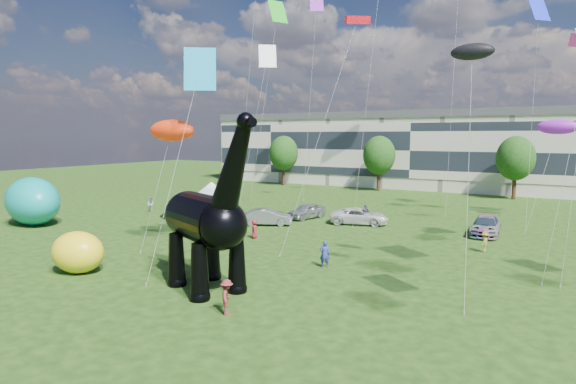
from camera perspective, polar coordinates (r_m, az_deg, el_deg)
The scene contains 15 objects.
ground at distance 27.46m, azimuth -4.41°, elevation -12.44°, with size 220.00×220.00×0.00m, color #16330C.
terrace_row at distance 86.34m, azimuth 15.30°, elevation 4.52°, with size 78.00×11.00×12.00m, color beige.
tree_far_left at distance 86.79m, azimuth -0.53°, elevation 4.96°, with size 5.20×5.20×9.44m.
tree_mid_left at distance 78.98m, azimuth 10.75°, elevation 4.66°, with size 5.20×5.20×9.44m.
tree_mid_right at distance 74.55m, azimuth 25.38°, elevation 4.01°, with size 5.20×5.20×9.44m.
dinosaur_sculpture at distance 28.92m, azimuth -10.27°, elevation -3.39°, with size 12.49×6.93×10.53m.
car_silver at distance 52.28m, azimuth 2.20°, elevation -2.26°, with size 1.95×4.86×1.66m, color silver.
car_grey at distance 48.46m, azimuth -2.48°, elevation -2.99°, with size 1.74×4.99×1.64m, color gray.
car_white at distance 49.47m, azimuth 8.43°, elevation -2.86°, with size 2.71×5.88×1.64m, color silver.
car_dark at distance 47.24m, azimuth 22.38°, elevation -3.73°, with size 2.35×5.78×1.68m, color #595960.
gazebo_left at distance 66.28m, azimuth -9.06°, elevation 0.51°, with size 4.63×4.63×2.71m.
inflatable_teal at distance 54.91m, azimuth -28.01°, elevation -0.95°, with size 7.73×4.83×4.83m, color #0D9E99.
inflatable_yellow at distance 34.65m, azimuth -23.65°, elevation -6.55°, with size 3.60×2.77×2.77m, color yellow.
visitors at distance 42.33m, azimuth 2.11°, elevation -4.34°, with size 47.69×41.03×1.86m.
kites at distance 44.57m, azimuth 28.76°, elevation 17.07°, with size 60.21×47.75×30.02m.
Camera 1 is at (14.97, -21.18, 9.02)m, focal length 30.00 mm.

